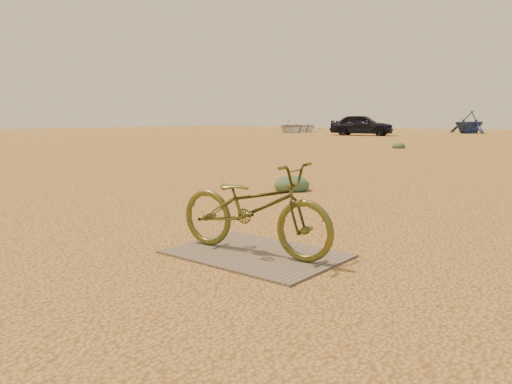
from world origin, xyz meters
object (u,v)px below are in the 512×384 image
Objects in this scene: car at (362,125)px; boat_far_left at (469,122)px; boat_near_left at (295,126)px; plywood_board at (256,254)px; bicycle at (254,207)px.

car is 1.25× the size of boat_far_left.
boat_near_left is at bearing -133.49° from boat_far_left.
car is at bearing 115.64° from plywood_board.
plywood_board is 0.43× the size of boat_far_left.
car reaches higher than plywood_board.
boat_far_left reaches higher than boat_near_left.
boat_far_left is at bearing 103.69° from plywood_board.
boat_near_left is at bearing 28.12° from bicycle.
car is at bearing 19.54° from bicycle.
boat_far_left is (13.82, 7.03, 0.44)m from boat_near_left.
plywood_board is 0.47m from bicycle.
plywood_board is 43.90m from boat_far_left.
plywood_board is at bearing -79.64° from bicycle.
car is 0.88× the size of boat_near_left.
car is at bearing -31.62° from boat_near_left.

